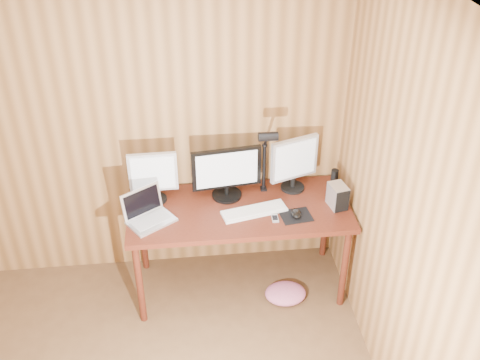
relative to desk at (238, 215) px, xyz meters
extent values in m
plane|color=olive|center=(-0.93, 0.30, 0.62)|extent=(4.00, 0.00, 4.00)
plane|color=olive|center=(0.82, -1.70, 0.62)|extent=(0.00, 4.00, 4.00)
cube|color=#4A1B0F|center=(0.00, -0.07, 0.10)|extent=(1.60, 0.70, 0.04)
cube|color=#4A1B0F|center=(0.00, 0.25, -0.17)|extent=(1.48, 0.02, 0.51)
cylinder|color=#4A1B0F|center=(-0.74, -0.36, -0.27)|extent=(0.05, 0.05, 0.71)
cylinder|color=#4A1B0F|center=(-0.74, 0.22, -0.27)|extent=(0.05, 0.05, 0.71)
cylinder|color=#4A1B0F|center=(0.74, -0.36, -0.27)|extent=(0.05, 0.05, 0.71)
cylinder|color=#4A1B0F|center=(0.74, 0.22, -0.27)|extent=(0.05, 0.05, 0.71)
cylinder|color=black|center=(-0.08, 0.09, 0.13)|extent=(0.22, 0.22, 0.02)
cylinder|color=black|center=(-0.08, 0.09, 0.17)|extent=(0.03, 0.03, 0.06)
cube|color=black|center=(-0.08, 0.09, 0.36)|extent=(0.51, 0.09, 0.32)
cube|color=silver|center=(-0.07, 0.07, 0.36)|extent=(0.45, 0.06, 0.27)
cylinder|color=black|center=(-0.60, 0.09, 0.13)|extent=(0.16, 0.16, 0.02)
cylinder|color=black|center=(-0.60, 0.09, 0.18)|extent=(0.03, 0.03, 0.07)
cube|color=silver|center=(-0.60, 0.09, 0.37)|extent=(0.35, 0.04, 0.30)
cube|color=silver|center=(-0.60, 0.07, 0.37)|extent=(0.31, 0.01, 0.26)
cylinder|color=black|center=(0.43, 0.13, 0.13)|extent=(0.18, 0.18, 0.02)
cylinder|color=black|center=(0.43, 0.13, 0.18)|extent=(0.04, 0.04, 0.08)
cube|color=silver|center=(0.43, 0.13, 0.38)|extent=(0.37, 0.16, 0.33)
cube|color=silver|center=(0.44, 0.11, 0.38)|extent=(0.31, 0.12, 0.28)
cube|color=silver|center=(-0.63, -0.18, 0.13)|extent=(0.37, 0.35, 0.02)
cube|color=silver|center=(-0.69, -0.09, 0.24)|extent=(0.28, 0.21, 0.20)
cube|color=black|center=(-0.69, -0.09, 0.24)|extent=(0.24, 0.18, 0.17)
cube|color=#B2B2B7|center=(-0.63, -0.18, 0.14)|extent=(0.29, 0.25, 0.00)
cube|color=white|center=(0.10, -0.14, 0.13)|extent=(0.49, 0.24, 0.02)
cube|color=white|center=(0.10, -0.14, 0.14)|extent=(0.45, 0.21, 0.00)
cube|color=black|center=(0.39, -0.22, 0.12)|extent=(0.23, 0.20, 0.00)
ellipsoid|color=black|center=(0.39, -0.22, 0.15)|extent=(0.08, 0.12, 0.04)
cube|color=silver|center=(0.70, -0.13, 0.21)|extent=(0.14, 0.17, 0.17)
cube|color=black|center=(0.72, -0.20, 0.21)|extent=(0.10, 0.03, 0.17)
cube|color=silver|center=(0.23, -0.24, 0.13)|extent=(0.05, 0.09, 0.01)
cube|color=black|center=(0.23, -0.24, 0.13)|extent=(0.04, 0.05, 0.00)
cylinder|color=black|center=(0.75, 0.14, 0.19)|extent=(0.06, 0.06, 0.13)
cube|color=black|center=(0.21, 0.14, 0.11)|extent=(0.05, 0.05, 0.05)
cylinder|color=black|center=(0.21, 0.14, 0.31)|extent=(0.03, 0.03, 0.38)
sphere|color=black|center=(0.21, 0.14, 0.51)|extent=(0.04, 0.04, 0.04)
cylinder|color=black|center=(0.21, 0.08, 0.58)|extent=(0.02, 0.13, 0.16)
cylinder|color=black|center=(0.21, 0.00, 0.65)|extent=(0.14, 0.06, 0.06)
camera|label=1|loc=(-0.36, -3.34, 2.49)|focal=42.00mm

